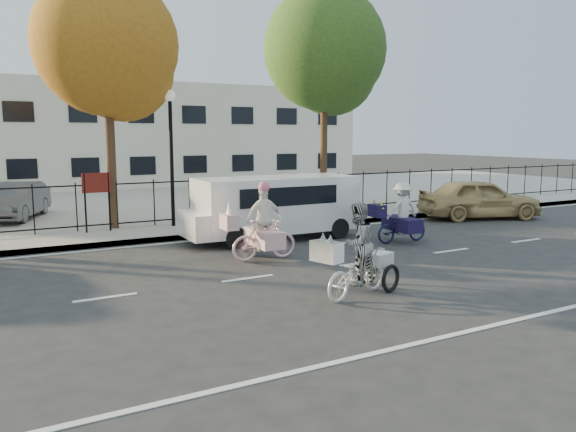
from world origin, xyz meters
TOP-DOWN VIEW (x-y plane):
  - ground at (0.00, 0.00)m, footprint 120.00×120.00m
  - road_markings at (0.00, 0.00)m, footprint 60.00×9.52m
  - curb at (0.00, 5.05)m, footprint 60.00×0.10m
  - sidewalk at (0.00, 6.10)m, footprint 60.00×2.20m
  - parking_lot at (0.00, 15.00)m, footprint 60.00×15.60m
  - iron_fence at (0.00, 7.20)m, footprint 58.00×0.06m
  - building at (0.00, 25.00)m, footprint 34.00×10.00m
  - lamppost at (0.50, 6.80)m, footprint 0.36×0.36m
  - street_sign at (-1.85, 6.80)m, footprint 0.85×0.06m
  - zebra_trike at (1.28, -2.22)m, footprint 2.13×1.30m
  - unicorn_bike at (1.10, 1.48)m, footprint 1.94×1.35m
  - bull_bike at (5.62, 1.61)m, footprint 1.88×1.29m
  - white_van at (2.63, 3.80)m, footprint 5.23×1.83m
  - gold_sedan at (11.19, 3.80)m, footprint 4.71×3.15m
  - lot_car_c at (-3.87, 10.94)m, footprint 2.68×4.13m
  - tree_mid at (-1.14, 7.36)m, footprint 4.36×4.36m
  - tree_east at (7.31, 8.26)m, footprint 4.79×4.79m

SIDE VIEW (x-z plane):
  - ground at x=0.00m, z-range 0.00..0.00m
  - road_markings at x=0.00m, z-range 0.00..0.01m
  - curb at x=0.00m, z-range 0.00..0.15m
  - sidewalk at x=0.00m, z-range 0.00..0.15m
  - parking_lot at x=0.00m, z-range 0.00..0.15m
  - bull_bike at x=5.62m, z-range -0.18..1.57m
  - zebra_trike at x=1.28m, z-range -0.21..1.62m
  - unicorn_bike at x=1.10m, z-range -0.26..1.71m
  - gold_sedan at x=11.19m, z-range 0.00..1.49m
  - lot_car_c at x=-3.87m, z-range 0.15..1.44m
  - iron_fence at x=0.00m, z-range 0.15..1.65m
  - white_van at x=2.63m, z-range 0.10..1.95m
  - street_sign at x=-1.85m, z-range 0.52..2.32m
  - building at x=0.00m, z-range 0.00..6.00m
  - lamppost at x=0.50m, z-range 0.95..5.28m
  - tree_mid at x=-1.14m, z-range 1.60..9.58m
  - tree_east at x=7.31m, z-range 1.76..10.53m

